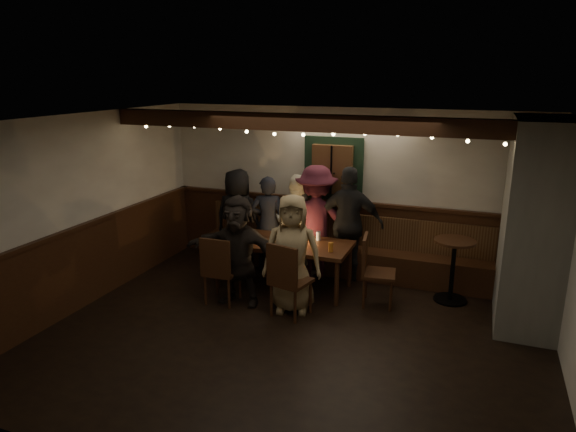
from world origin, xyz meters
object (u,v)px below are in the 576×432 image
at_px(person_a, 238,217).
at_px(chair_end, 372,266).
at_px(chair_near_left, 219,267).
at_px(person_d, 316,221).
at_px(person_b, 268,223).
at_px(person_g, 292,254).
at_px(person_c, 297,224).
at_px(person_e, 349,224).
at_px(high_top, 453,263).
at_px(dining_table, 283,245).
at_px(chair_near_right, 287,276).
at_px(person_f, 238,250).

bearing_deg(person_a, chair_end, 159.47).
bearing_deg(chair_near_left, person_d, 59.35).
distance_m(person_b, person_d, 0.82).
bearing_deg(person_g, person_a, 123.51).
height_order(chair_end, person_d, person_d).
relative_size(chair_near_left, person_c, 0.61).
bearing_deg(person_e, person_g, 63.66).
bearing_deg(person_e, high_top, 161.64).
bearing_deg(person_c, person_e, -178.89).
relative_size(dining_table, chair_near_right, 1.96).
bearing_deg(person_e, chair_near_right, 66.92).
height_order(chair_near_left, person_a, person_a).
distance_m(chair_near_right, person_b, 1.81).
bearing_deg(person_c, person_a, 4.71).
distance_m(high_top, person_d, 2.12).
xyz_separation_m(chair_near_left, high_top, (2.98, 1.26, 0.02)).
height_order(person_e, person_f, person_e).
xyz_separation_m(high_top, person_f, (-2.75, -1.12, 0.20)).
bearing_deg(person_f, person_c, 75.78).
distance_m(dining_table, chair_near_left, 1.07).
height_order(dining_table, person_c, person_c).
distance_m(chair_near_left, chair_end, 2.09).
relative_size(chair_near_left, person_f, 0.64).
xyz_separation_m(chair_near_right, person_f, (-0.78, 0.19, 0.20)).
relative_size(person_b, person_f, 1.00).
distance_m(person_f, person_g, 0.77).
bearing_deg(chair_end, person_c, 149.81).
bearing_deg(person_c, chair_end, 152.58).
height_order(chair_near_left, person_g, person_g).
distance_m(dining_table, person_c, 0.70).
distance_m(chair_near_left, person_e, 2.12).
bearing_deg(dining_table, person_a, 148.42).
xyz_separation_m(chair_near_right, chair_end, (0.94, 0.80, -0.02)).
xyz_separation_m(chair_near_left, person_e, (1.42, 1.54, 0.33)).
bearing_deg(high_top, chair_end, -153.89).
xyz_separation_m(person_b, person_f, (0.14, -1.36, -0.00)).
bearing_deg(person_b, person_e, 166.86).
distance_m(chair_near_left, chair_near_right, 1.01).
relative_size(chair_end, person_e, 0.56).
distance_m(dining_table, high_top, 2.42).
xyz_separation_m(dining_table, chair_near_right, (0.41, -0.92, -0.08)).
relative_size(person_d, person_e, 0.99).
relative_size(dining_table, person_c, 1.25).
relative_size(dining_table, chair_near_left, 2.04).
bearing_deg(person_c, person_b, 9.25).
distance_m(person_a, person_e, 1.88).
height_order(chair_near_right, person_e, person_e).
xyz_separation_m(person_c, person_f, (-0.35, -1.41, -0.03)).
bearing_deg(person_e, person_d, -5.99).
height_order(person_a, person_e, person_e).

